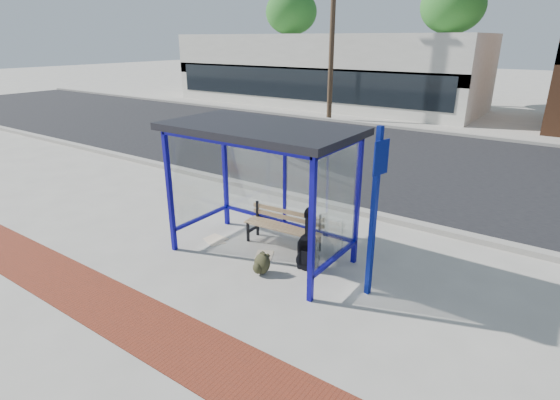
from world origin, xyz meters
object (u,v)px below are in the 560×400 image
Objects in this scene: guitar_bag at (308,249)px; backpack at (261,264)px; bench at (284,225)px; suitcase at (308,255)px.

backpack is (-0.58, -0.55, -0.22)m from guitar_bag.
backpack is (0.30, -1.13, -0.24)m from bench.
bench is at bearing 114.35° from backpack.
bench reaches higher than suitcase.
bench is 1.19m from backpack.
backpack is (-0.55, -0.61, -0.08)m from suitcase.
guitar_bag reaches higher than bench.
guitar_bag reaches higher than backpack.
suitcase reaches higher than backpack.
suitcase is 0.82m from backpack.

